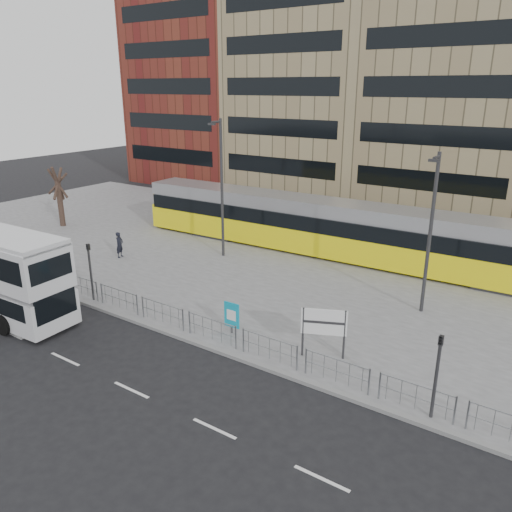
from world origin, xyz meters
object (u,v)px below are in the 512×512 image
Objects in this scene: station_sign at (324,324)px; ad_panel at (232,315)px; tram at (343,230)px; traffic_light_west at (90,265)px; lamp_post_west at (221,184)px; bare_tree at (55,164)px; pedestrian at (120,245)px; traffic_light_east at (438,366)px; lamp_post_east at (430,228)px.

station_sign reaches higher than ad_panel.
tram is 9.97× the size of traffic_light_west.
station_sign is 12.80m from traffic_light_west.
station_sign is at bearing -35.09° from lamp_post_west.
tram is at bearing 14.17° from bare_tree.
ad_panel is at bearing -89.98° from tram.
ad_panel is 23.85m from bare_tree.
traffic_light_east is at bearing -117.87° from pedestrian.
traffic_light_east is at bearing -30.30° from lamp_post_west.
bare_tree is (-31.68, 8.28, 2.95)m from traffic_light_east.
traffic_light_west is (-8.30, -1.10, 1.10)m from ad_panel.
tram is at bearing -69.16° from pedestrian.
ad_panel is at bearing 12.67° from traffic_light_west.
tram is 14.67m from pedestrian.
bare_tree is (-15.33, -1.28, 0.12)m from lamp_post_west.
pedestrian is 19.47m from lamp_post_east.
ad_panel is 0.17× the size of lamp_post_west.
traffic_light_west reaches higher than pedestrian.
lamp_post_west is 13.60m from lamp_post_east.
lamp_post_west is at bearing -149.11° from tram.
lamp_post_east reaches higher than ad_panel.
lamp_post_west is (-11.45, 8.05, 3.30)m from station_sign.
ad_panel is 0.19× the size of lamp_post_east.
traffic_light_east is at bearing 5.12° from traffic_light_west.
traffic_light_west is 10.04m from lamp_post_west.
bare_tree is (-28.86, 0.02, 0.60)m from lamp_post_east.
traffic_light_east is (9.71, -13.82, 0.15)m from tram.
traffic_light_west and traffic_light_east have the same top height.
lamp_post_west is at bearing 87.67° from traffic_light_west.
traffic_light_west is at bearing -30.45° from bare_tree.
traffic_light_west is at bearing -121.55° from tram.
tram is 14.30× the size of station_sign.
ad_panel is 13.25m from pedestrian.
traffic_light_east is 9.04m from lamp_post_east.
lamp_post_east is at bearing -0.03° from bare_tree.
traffic_light_west is 0.45× the size of bare_tree.
bare_tree is (-22.38, 7.18, 4.05)m from ad_panel.
lamp_post_west is 1.12× the size of lamp_post_east.
lamp_post_east is 1.14× the size of bare_tree.
tram is at bearing 87.04° from station_sign.
ad_panel is 0.48× the size of traffic_light_west.
tram is 12.76m from ad_panel.
station_sign is at bearing -117.04° from pedestrian.
station_sign is 5.15m from traffic_light_east.
pedestrian is 0.19× the size of lamp_post_west.
ad_panel is 0.22× the size of bare_tree.
tram is 3.91× the size of lamp_post_east.
station_sign is at bearing -107.10° from lamp_post_east.
lamp_post_east reaches higher than station_sign.
ad_panel is at bearing -50.18° from lamp_post_west.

